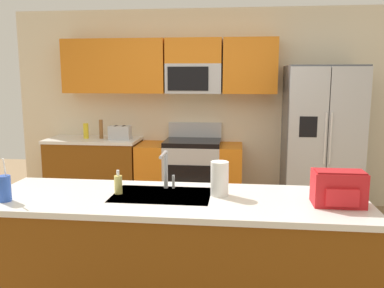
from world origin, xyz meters
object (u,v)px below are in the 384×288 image
object	(u,v)px
toaster	(120,133)
range_oven	(190,174)
sink_faucet	(166,167)
refrigerator	(321,141)
paper_towel_roll	(220,179)
backpack	(339,187)
soap_dispenser	(118,184)
bottle_yellow	(86,131)
drink_cup_blue	(5,188)
pepper_mill	(101,129)

from	to	relation	value
toaster	range_oven	bearing A→B (deg)	3.27
toaster	sink_faucet	distance (m)	2.50
sink_faucet	refrigerator	bearing A→B (deg)	55.64
paper_towel_roll	backpack	distance (m)	0.78
paper_towel_roll	soap_dispenser	bearing A→B (deg)	-176.97
paper_towel_roll	range_oven	bearing A→B (deg)	101.47
toaster	bottle_yellow	world-z (taller)	bottle_yellow
refrigerator	drink_cup_blue	xyz separation A→B (m)	(-2.55, -2.66, 0.06)
range_oven	refrigerator	bearing A→B (deg)	-2.50
paper_towel_roll	backpack	world-z (taller)	paper_towel_roll
range_oven	backpack	xyz separation A→B (m)	(1.26, -2.57, 0.57)
range_oven	soap_dispenser	world-z (taller)	range_oven
toaster	sink_faucet	xyz separation A→B (m)	(1.02, -2.28, 0.08)
paper_towel_roll	refrigerator	bearing A→B (deg)	64.16
bottle_yellow	sink_faucet	bearing A→B (deg)	-57.11
drink_cup_blue	paper_towel_roll	xyz separation A→B (m)	(1.40, 0.29, 0.03)
toaster	pepper_mill	xyz separation A→B (m)	(-0.27, 0.05, 0.03)
toaster	paper_towel_roll	distance (m)	2.78
soap_dispenser	backpack	world-z (taller)	backpack
toaster	bottle_yellow	size ratio (longest dim) A/B	1.38
toaster	drink_cup_blue	bearing A→B (deg)	-89.77
drink_cup_blue	paper_towel_roll	world-z (taller)	drink_cup_blue
backpack	paper_towel_roll	bearing A→B (deg)	170.51
soap_dispenser	bottle_yellow	bearing A→B (deg)	115.64
drink_cup_blue	sink_faucet	bearing A→B (deg)	21.78
refrigerator	bottle_yellow	size ratio (longest dim) A/B	9.13
soap_dispenser	paper_towel_roll	distance (m)	0.71
range_oven	paper_towel_roll	distance (m)	2.56
range_oven	soap_dispenser	xyz separation A→B (m)	(-0.21, -2.48, 0.53)
refrigerator	sink_faucet	bearing A→B (deg)	-124.36
bottle_yellow	sink_faucet	world-z (taller)	sink_faucet
sink_faucet	drink_cup_blue	world-z (taller)	drink_cup_blue
range_oven	drink_cup_blue	bearing A→B (deg)	-108.38
pepper_mill	drink_cup_blue	size ratio (longest dim) A/B	0.86
soap_dispenser	pepper_mill	bearing A→B (deg)	111.53
range_oven	soap_dispenser	bearing A→B (deg)	-94.90
refrigerator	paper_towel_roll	xyz separation A→B (m)	(-1.15, -2.37, 0.09)
pepper_mill	paper_towel_roll	distance (m)	2.97
refrigerator	sink_faucet	xyz separation A→B (m)	(-1.54, -2.26, 0.14)
drink_cup_blue	backpack	bearing A→B (deg)	4.25
bottle_yellow	soap_dispenser	distance (m)	2.74
pepper_mill	soap_dispenser	distance (m)	2.67
bottle_yellow	sink_faucet	distance (m)	2.76
toaster	backpack	distance (m)	3.33
soap_dispenser	backpack	xyz separation A→B (m)	(1.47, -0.09, 0.05)
drink_cup_blue	soap_dispenser	world-z (taller)	drink_cup_blue
pepper_mill	bottle_yellow	xyz separation A→B (m)	(-0.21, -0.01, -0.02)
range_oven	backpack	world-z (taller)	backpack
backpack	pepper_mill	bearing A→B (deg)	133.65
pepper_mill	backpack	world-z (taller)	pepper_mill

